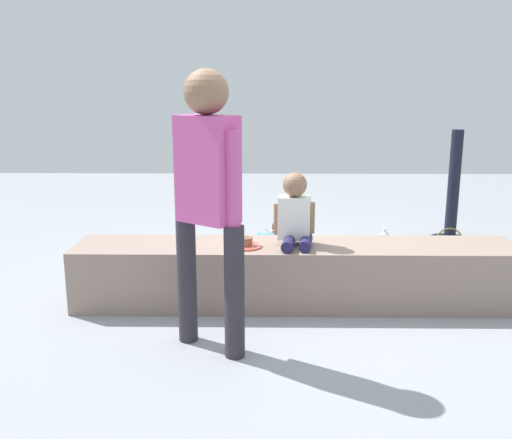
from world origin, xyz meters
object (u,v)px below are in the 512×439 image
Objects in this scene: child_seated at (295,213)px; water_bottle_far_side at (384,242)px; handbag_black_leather at (289,238)px; handbag_brown_canvas at (448,255)px; water_bottle_near_gift at (156,267)px; adult_standing at (208,187)px; cake_box_white at (397,260)px; cake_plate at (245,244)px; gift_bag at (270,255)px; party_cup_red at (308,272)px.

water_bottle_far_side is (0.87, 1.22, -0.53)m from child_seated.
handbag_black_leather is 1.35m from handbag_brown_canvas.
water_bottle_near_gift is 0.55× the size of handbag_brown_canvas.
adult_standing is 6.83× the size of water_bottle_far_side.
water_bottle_far_side is 0.62× the size of handbag_black_leather.
water_bottle_far_side is at bearing 20.58° from water_bottle_near_gift.
handbag_black_leather reaches higher than cake_box_white.
handbag_brown_canvas is (1.27, 0.72, -0.50)m from child_seated.
child_seated is 1.32m from handbag_black_leather.
adult_standing reaches higher than cake_box_white.
child_seated is 0.32× the size of adult_standing.
handbag_brown_canvas is (1.60, 0.78, -0.31)m from cake_plate.
cake_plate is 0.59× the size of gift_bag.
water_bottle_far_side is at bearing -0.15° from handbag_black_leather.
child_seated is 0.75m from gift_bag.
cake_box_white reaches higher than party_cup_red.
child_seated is 1.36× the size of handbag_brown_canvas.
water_bottle_near_gift is 1.95m from cake_box_white.
handbag_brown_canvas is at bearing -21.92° from handbag_black_leather.
water_bottle_near_gift is 0.58× the size of cake_box_white.
party_cup_red is (-0.73, -0.70, -0.05)m from water_bottle_far_side.
cake_box_white is at bearing 20.63° from party_cup_red.
adult_standing reaches higher than gift_bag.
handbag_black_leather reaches higher than handbag_brown_canvas.
cake_plate is at bearing -105.22° from handbag_black_leather.
water_bottle_far_side is at bearing 128.78° from handbag_brown_canvas.
handbag_brown_canvas is at bearing 29.46° from child_seated.
child_seated is at bearing -125.46° from water_bottle_far_side.
party_cup_red is 0.29× the size of handbag_black_leather.
adult_standing is 4.53× the size of cake_box_white.
water_bottle_near_gift is 0.87× the size of water_bottle_far_side.
handbag_brown_canvas is at bearing -12.01° from cake_box_white.
gift_bag is at bearing -174.04° from handbag_brown_canvas.
cake_plate is 0.66× the size of cake_box_white.
cake_plate is 1.15× the size of water_bottle_near_gift.
handbag_brown_canvas reaches higher than party_cup_red.
cake_plate is 1.54m from cake_box_white.
child_seated is 1.59m from water_bottle_far_side.
water_bottle_near_gift is at bearing -179.28° from party_cup_red.
adult_standing reaches higher than child_seated.
adult_standing reaches higher than party_cup_red.
water_bottle_near_gift is at bearing -175.81° from gift_bag.
party_cup_red is (0.30, -0.05, -0.12)m from gift_bag.
adult_standing is 6.84× the size of cake_plate.
party_cup_red is 0.31× the size of cake_box_white.
gift_bag is at bearing -105.28° from handbag_black_leather.
handbag_black_leather is (-0.85, 0.00, 0.03)m from water_bottle_far_side.
cake_box_white is 0.40m from handbag_brown_canvas.
water_bottle_far_side is at bearing 54.54° from child_seated.
gift_bag is 0.68m from handbag_black_leather.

